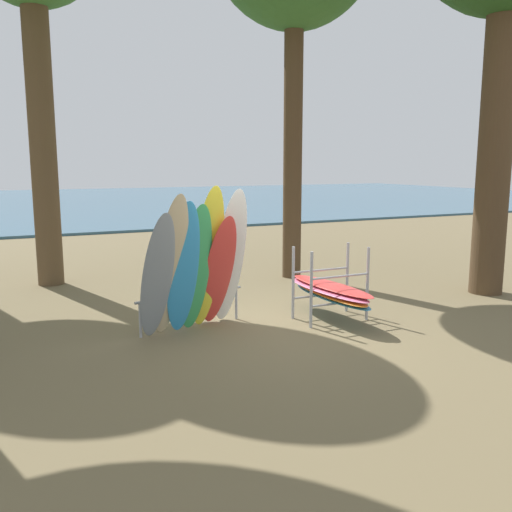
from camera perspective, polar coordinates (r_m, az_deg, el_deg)
The scene contains 4 objects.
ground_plane at distance 8.98m, azimuth 1.48°, elevation -7.53°, with size 80.00×80.00×0.00m, color brown.
lake_water at distance 39.32m, azimuth -19.50°, elevation 5.27°, with size 80.00×36.00×0.10m, color #38607A.
leaning_board_pile at distance 8.61m, azimuth -6.23°, elevation -1.11°, with size 1.93×1.08×2.32m.
board_storage_rack at distance 9.48m, azimuth 7.64°, elevation -3.57°, with size 1.15×2.13×1.25m.
Camera 1 is at (-3.84, -7.67, 2.64)m, focal length 38.78 mm.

